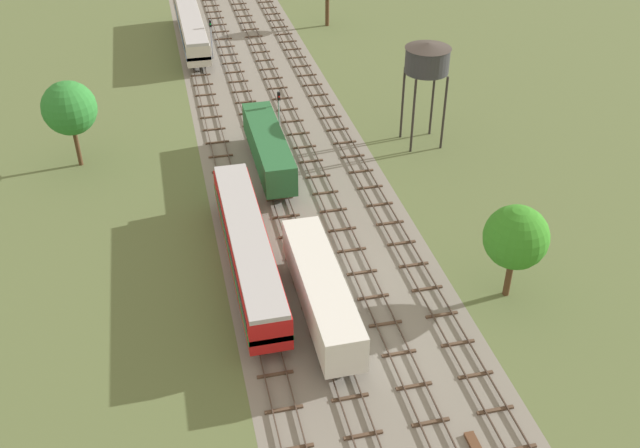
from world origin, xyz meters
The scene contains 15 objects.
ground_plane centered at (0.00, 56.00, 0.00)m, with size 480.00×480.00×0.00m, color #5B6B3D.
ballast_bed centered at (0.00, 56.00, 0.00)m, with size 16.61×176.00×0.01m, color gray.
track_far_left centered at (-6.30, 57.00, 0.14)m, with size 2.40×126.00×0.29m.
track_left centered at (-2.10, 57.00, 0.14)m, with size 2.40×126.00×0.29m.
track_centre_left centered at (2.10, 57.00, 0.14)m, with size 2.40×126.00×0.29m.
track_centre centered at (6.30, 57.00, 0.14)m, with size 2.40×126.00×0.29m.
freight_boxcar_left_nearest centered at (-2.09, 27.35, 2.45)m, with size 2.87×14.00×3.60m.
diesel_railcar_far_left_near centered at (-6.30, 33.38, 2.60)m, with size 2.96×20.50×3.80m.
freight_boxcar_left_mid centered at (-2.09, 48.88, 2.45)m, with size 2.87×14.00×3.60m.
passenger_coach_far_left_midfar centered at (-6.30, 84.30, 2.61)m, with size 2.96×22.00×3.80m.
water_tower centered at (13.82, 50.93, 8.88)m, with size 4.45×4.45×10.47m.
signal_post_nearest centered at (-4.20, 78.77, 3.25)m, with size 0.28×0.47×5.08m.
signal_post_near centered at (0.00, 54.54, 3.46)m, with size 0.28×0.47×5.45m.
lineside_tree_0 centered at (-19.61, 54.05, 5.92)m, with size 5.03×5.03×8.46m.
lineside_tree_1 centered at (11.78, 26.67, 5.13)m, with size 4.65×4.65×7.48m.
Camera 1 is at (-11.02, -10.30, 34.24)m, focal length 40.42 mm.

